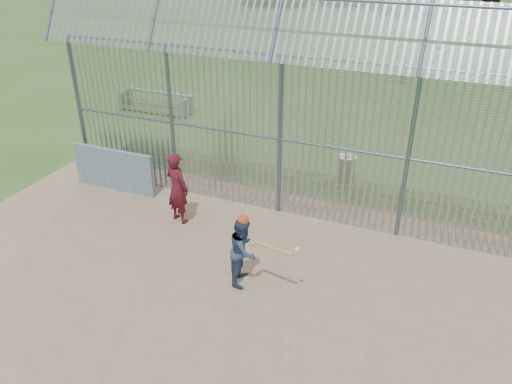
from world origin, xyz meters
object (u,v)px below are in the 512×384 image
at_px(onlooker, 177,188).
at_px(bleacher, 155,102).
at_px(dugout_wall, 114,170).
at_px(trash_can, 346,168).
at_px(batter, 243,251).

xyz_separation_m(onlooker, bleacher, (-5.09, 6.89, -0.52)).
height_order(dugout_wall, trash_can, dugout_wall).
xyz_separation_m(onlooker, trash_can, (3.28, 3.84, -0.55)).
distance_m(trash_can, bleacher, 8.91).
xyz_separation_m(batter, trash_can, (0.84, 5.42, -0.38)).
height_order(trash_can, bleacher, trash_can).
distance_m(batter, onlooker, 2.91).
bearing_deg(onlooker, dugout_wall, 0.81).
xyz_separation_m(dugout_wall, batter, (4.93, -2.37, 0.14)).
distance_m(dugout_wall, onlooker, 2.63).
relative_size(onlooker, trash_can, 2.22).
bearing_deg(onlooker, bleacher, -35.17).
relative_size(batter, trash_can, 1.80).
bearing_deg(trash_can, dugout_wall, -152.19).
xyz_separation_m(dugout_wall, bleacher, (-2.60, 6.10, -0.21)).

